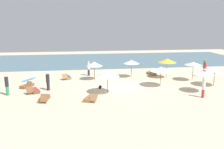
% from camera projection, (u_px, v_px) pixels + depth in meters
% --- Properties ---
extents(ground_plane, '(60.00, 60.00, 0.00)m').
position_uv_depth(ground_plane, '(122.00, 87.00, 22.72)').
color(ground_plane, beige).
extents(ocean_water, '(48.00, 16.00, 0.06)m').
position_uv_depth(ocean_water, '(105.00, 60.00, 39.15)').
color(ocean_water, slate).
rests_on(ocean_water, ground_plane).
extents(umbrella_0, '(1.88, 1.88, 2.08)m').
position_uv_depth(umbrella_0, '(131.00, 62.00, 26.23)').
color(umbrella_0, olive).
rests_on(umbrella_0, ground_plane).
extents(umbrella_1, '(1.88, 1.88, 1.99)m').
position_uv_depth(umbrella_1, '(204.00, 73.00, 20.55)').
color(umbrella_1, brown).
rests_on(umbrella_1, ground_plane).
extents(umbrella_2, '(2.18, 2.18, 2.00)m').
position_uv_depth(umbrella_2, '(161.00, 69.00, 22.48)').
color(umbrella_2, brown).
rests_on(umbrella_2, ground_plane).
extents(umbrella_3, '(2.16, 2.16, 2.04)m').
position_uv_depth(umbrella_3, '(107.00, 74.00, 20.18)').
color(umbrella_3, brown).
rests_on(umbrella_3, ground_plane).
extents(umbrella_4, '(1.81, 1.81, 2.08)m').
position_uv_depth(umbrella_4, '(94.00, 64.00, 25.04)').
color(umbrella_4, brown).
rests_on(umbrella_4, ground_plane).
extents(umbrella_5, '(1.91, 1.91, 2.11)m').
position_uv_depth(umbrella_5, '(193.00, 64.00, 24.64)').
color(umbrella_5, brown).
rests_on(umbrella_5, ground_plane).
extents(umbrella_6, '(2.19, 2.19, 2.02)m').
position_uv_depth(umbrella_6, '(215.00, 68.00, 22.64)').
color(umbrella_6, olive).
rests_on(umbrella_6, ground_plane).
extents(umbrella_7, '(2.09, 2.09, 2.28)m').
position_uv_depth(umbrella_7, '(167.00, 61.00, 25.86)').
color(umbrella_7, olive).
rests_on(umbrella_7, ground_plane).
extents(lounger_0, '(1.24, 1.78, 0.69)m').
position_uv_depth(lounger_0, '(34.00, 90.00, 20.87)').
color(lounger_0, brown).
rests_on(lounger_0, ground_plane).
extents(lounger_1, '(0.97, 1.77, 0.70)m').
position_uv_depth(lounger_1, '(152.00, 73.00, 27.95)').
color(lounger_1, olive).
rests_on(lounger_1, ground_plane).
extents(lounger_2, '(1.07, 1.80, 0.68)m').
position_uv_depth(lounger_2, '(67.00, 77.00, 26.04)').
color(lounger_2, olive).
rests_on(lounger_2, ground_plane).
extents(lounger_3, '(0.81, 1.71, 0.74)m').
position_uv_depth(lounger_3, '(44.00, 98.00, 18.64)').
color(lounger_3, brown).
rests_on(lounger_3, ground_plane).
extents(lounger_4, '(1.30, 1.72, 0.74)m').
position_uv_depth(lounger_4, '(27.00, 86.00, 22.46)').
color(lounger_4, brown).
rests_on(lounger_4, ground_plane).
extents(lounger_6, '(1.22, 1.80, 0.67)m').
position_uv_depth(lounger_6, '(90.00, 98.00, 18.72)').
color(lounger_6, olive).
rests_on(lounger_6, ground_plane).
extents(person_0, '(0.31, 0.31, 1.94)m').
position_uv_depth(person_0, '(204.00, 67.00, 27.59)').
color(person_0, '#D17299').
rests_on(person_0, ground_plane).
extents(person_1, '(0.31, 0.31, 1.67)m').
position_uv_depth(person_1, '(203.00, 88.00, 19.24)').
color(person_1, '#BF3338').
rests_on(person_1, ground_plane).
extents(person_2, '(0.43, 0.43, 1.88)m').
position_uv_depth(person_2, '(7.00, 85.00, 19.82)').
color(person_2, '#338C59').
rests_on(person_2, ground_plane).
extents(person_3, '(0.46, 0.46, 1.74)m').
position_uv_depth(person_3, '(48.00, 81.00, 21.38)').
color(person_3, '#26262D').
rests_on(person_3, ground_plane).
extents(person_4, '(0.41, 0.41, 1.77)m').
position_uv_depth(person_4, '(89.00, 68.00, 27.38)').
color(person_4, '#26262D').
rests_on(person_4, ground_plane).
extents(person_5, '(0.36, 0.36, 1.80)m').
position_uv_depth(person_5, '(205.00, 69.00, 26.68)').
color(person_5, '#2D4C8C').
rests_on(person_5, ground_plane).
extents(dog, '(0.39, 0.66, 0.30)m').
position_uv_depth(dog, '(100.00, 87.00, 22.12)').
color(dog, black).
rests_on(dog, ground_plane).
extents(surfboard, '(1.52, 2.15, 0.07)m').
position_uv_depth(surfboard, '(29.00, 79.00, 25.51)').
color(surfboard, '#338CCC').
rests_on(surfboard, ground_plane).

